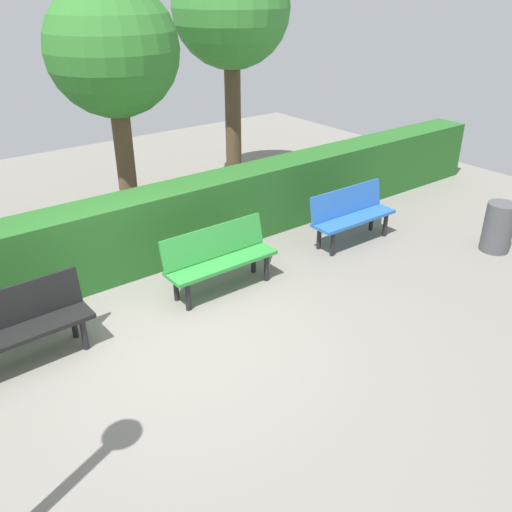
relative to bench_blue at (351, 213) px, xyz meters
The scene contains 8 objects.
ground_plane 3.66m from the bench_blue, 10.07° to the left, with size 17.38×17.38×0.00m, color gray.
bench_blue is the anchor object (origin of this frame).
bench_green 2.49m from the bench_blue, ahead, with size 1.56×0.47×0.86m.
bench_black 5.02m from the bench_blue, ahead, with size 1.40×0.49×0.86m.
hedge_row 2.72m from the bench_blue, 26.63° to the right, with size 13.38×0.65×1.10m, color #266023.
tree_near 4.34m from the bench_blue, 91.52° to the right, with size 2.14×2.14×4.39m.
tree_mid 4.38m from the bench_blue, 48.57° to the right, with size 2.01×2.01×3.83m.
trash_bin 2.24m from the bench_blue, 133.77° to the left, with size 0.44×0.44×0.77m, color #4C4C51.
Camera 1 is at (2.39, 4.69, 3.74)m, focal length 37.70 mm.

